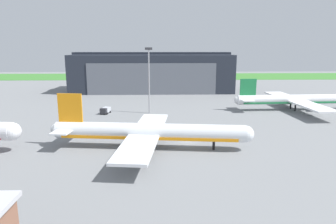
{
  "coord_description": "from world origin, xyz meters",
  "views": [
    {
      "loc": [
        -6.48,
        -68.74,
        21.83
      ],
      "look_at": [
        -4.11,
        15.68,
        4.04
      ],
      "focal_mm": 32.45,
      "sensor_mm": 36.0,
      "label": 1
    }
  ],
  "objects_px": {
    "stair_truck": "(105,110)",
    "apron_light_mast": "(149,76)",
    "airliner_far_right": "(298,100)",
    "airliner_near_right": "(148,132)",
    "maintenance_hangar": "(152,72)"
  },
  "relations": [
    {
      "from": "maintenance_hangar",
      "to": "apron_light_mast",
      "type": "height_order",
      "value": "apron_light_mast"
    },
    {
      "from": "airliner_far_right",
      "to": "stair_truck",
      "type": "xyz_separation_m",
      "value": [
        -68.03,
        -4.45,
        -2.55
      ]
    },
    {
      "from": "maintenance_hangar",
      "to": "stair_truck",
      "type": "height_order",
      "value": "maintenance_hangar"
    },
    {
      "from": "maintenance_hangar",
      "to": "apron_light_mast",
      "type": "distance_m",
      "value": 57.44
    },
    {
      "from": "maintenance_hangar",
      "to": "apron_light_mast",
      "type": "xyz_separation_m",
      "value": [
        0.18,
        -57.34,
        3.26
      ]
    },
    {
      "from": "airliner_far_right",
      "to": "airliner_near_right",
      "type": "distance_m",
      "value": 66.43
    },
    {
      "from": "stair_truck",
      "to": "apron_light_mast",
      "type": "height_order",
      "value": "apron_light_mast"
    },
    {
      "from": "airliner_near_right",
      "to": "stair_truck",
      "type": "height_order",
      "value": "airliner_near_right"
    },
    {
      "from": "airliner_near_right",
      "to": "stair_truck",
      "type": "distance_m",
      "value": 40.2
    },
    {
      "from": "airliner_near_right",
      "to": "stair_truck",
      "type": "xyz_separation_m",
      "value": [
        -15.97,
        36.81,
        -2.44
      ]
    },
    {
      "from": "maintenance_hangar",
      "to": "airliner_near_right",
      "type": "height_order",
      "value": "maintenance_hangar"
    },
    {
      "from": "airliner_near_right",
      "to": "stair_truck",
      "type": "bearing_deg",
      "value": 113.45
    },
    {
      "from": "stair_truck",
      "to": "apron_light_mast",
      "type": "distance_m",
      "value": 18.9
    },
    {
      "from": "airliner_near_right",
      "to": "apron_light_mast",
      "type": "height_order",
      "value": "apron_light_mast"
    },
    {
      "from": "airliner_far_right",
      "to": "stair_truck",
      "type": "relative_size",
      "value": 9.35
    }
  ]
}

